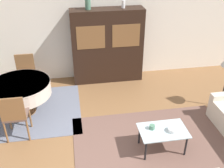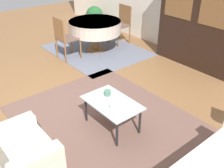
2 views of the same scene
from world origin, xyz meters
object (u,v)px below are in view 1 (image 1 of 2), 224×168
vase_short (123,4)px  bowl (173,130)px  vase_tall (88,3)px  display_cabinet (107,46)px  cup (152,127)px  coffee_table (163,132)px  dining_chair_near (15,114)px  dining_chair_far (26,72)px  dining_table (21,89)px

vase_short → bowl: bearing=-83.7°
vase_tall → display_cabinet: bearing=-0.1°
cup → bowl: size_ratio=0.56×
coffee_table → vase_short: (-0.17, 2.86, 1.61)m
dining_chair_near → cup: dining_chair_near is taller
bowl → dining_chair_near: bearing=163.6°
coffee_table → display_cabinet: size_ratio=0.45×
coffee_table → display_cabinet: 2.97m
coffee_table → bowl: 0.18m
bowl → vase_short: bearing=96.3°
dining_chair_far → vase_tall: size_ratio=3.37×
bowl → dining_chair_far: bearing=137.6°
dining_table → cup: 2.90m
dining_chair_near → cup: bearing=-16.0°
display_cabinet → bowl: bearing=-76.1°
dining_table → vase_tall: vase_tall is taller
dining_chair_near → vase_tall: vase_tall is taller
dining_table → vase_short: size_ratio=6.87×
display_cabinet → vase_short: bearing=0.1°
display_cabinet → vase_short: size_ratio=10.28×
dining_chair_near → vase_short: bearing=40.4°
cup → display_cabinet: bearing=97.7°
coffee_table → vase_short: vase_short is taller
cup → bowl: cup is taller
dining_table → bowl: bearing=-31.1°
dining_chair_near → bowl: (2.78, -0.82, -0.08)m
vase_short → dining_chair_far: bearing=-171.3°
dining_chair_far → dining_table: bearing=90.0°
cup → dining_table: bearing=147.5°
dining_table → vase_short: bearing=26.6°
dining_chair_far → cup: (2.44, -2.42, -0.08)m
vase_tall → vase_short: size_ratio=1.56×
dining_chair_far → vase_tall: (1.61, 0.38, 1.49)m
dining_chair_near → vase_short: 3.54m
dining_chair_far → vase_short: bearing=-171.3°
dining_chair_near → vase_tall: size_ratio=3.37×
vase_tall → dining_chair_far: bearing=-166.9°
dining_chair_near → bowl: bearing=-16.4°
dining_chair_near → dining_chair_far: same height
bowl → display_cabinet: bearing=103.9°
vase_short → dining_chair_near: bearing=-139.6°
coffee_table → display_cabinet: (-0.57, 2.86, 0.56)m
bowl → vase_short: size_ratio=0.95×
dining_chair_far → vase_tall: bearing=-166.9°
coffee_table → vase_short: 3.29m
vase_short → display_cabinet: bearing=-179.9°
coffee_table → cup: size_ratio=8.69×
coffee_table → vase_tall: size_ratio=2.95×
display_cabinet → dining_chair_far: (-2.06, -0.37, -0.39)m
dining_chair_far → bowl: size_ratio=5.54×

